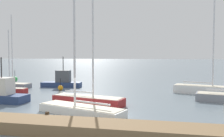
{
  "coord_description": "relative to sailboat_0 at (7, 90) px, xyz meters",
  "views": [
    {
      "loc": [
        6.4,
        -15.25,
        4.02
      ],
      "look_at": [
        0.0,
        15.84,
        2.33
      ],
      "focal_mm": 37.91,
      "sensor_mm": 36.0,
      "label": 1
    }
  ],
  "objects": [
    {
      "name": "ground_plane",
      "position": [
        9.75,
        -7.13,
        -0.39
      ],
      "size": [
        600.0,
        600.0,
        0.0
      ],
      "primitive_type": "plane",
      "color": "slate"
    },
    {
      "name": "sailboat_0",
      "position": [
        0.0,
        0.0,
        0.0
      ],
      "size": [
        4.46,
        1.25,
        6.78
      ],
      "rotation": [
        0.0,
        0.0,
        0.05
      ],
      "color": "maroon",
      "rests_on": "ground_plane"
    },
    {
      "name": "dock_pier",
      "position": [
        9.75,
        -10.98,
        -0.06
      ],
      "size": [
        24.53,
        2.17,
        0.79
      ],
      "color": "olive",
      "rests_on": "ground_plane"
    },
    {
      "name": "channel_buoy_0",
      "position": [
        -6.17,
        10.62,
        0.02
      ],
      "size": [
        0.79,
        0.79,
        1.77
      ],
      "color": "green",
      "rests_on": "ground_plane"
    },
    {
      "name": "fishing_boat_2",
      "position": [
        2.5,
        -4.33,
        0.35
      ],
      "size": [
        5.11,
        1.96,
        3.9
      ],
      "rotation": [
        0.0,
        0.0,
        -0.05
      ],
      "color": "navy",
      "rests_on": "ground_plane"
    },
    {
      "name": "sailboat_6",
      "position": [
        20.98,
        3.84,
        0.23
      ],
      "size": [
        6.92,
        3.55,
        12.13
      ],
      "rotation": [
        0.0,
        0.0,
        -0.29
      ],
      "color": "white",
      "rests_on": "ground_plane"
    },
    {
      "name": "sailboat_5",
      "position": [
        10.81,
        -7.12,
        0.06
      ],
      "size": [
        6.59,
        3.69,
        9.0
      ],
      "rotation": [
        0.0,
        0.0,
        2.8
      ],
      "color": "white",
      "rests_on": "ground_plane"
    },
    {
      "name": "fishing_boat_1",
      "position": [
        3.74,
        6.0,
        0.36
      ],
      "size": [
        5.19,
        1.93,
        3.94
      ],
      "rotation": [
        0.0,
        0.0,
        0.1
      ],
      "color": "navy",
      "rests_on": "ground_plane"
    },
    {
      "name": "sailboat_2",
      "position": [
        -2.57,
        4.23,
        0.04
      ],
      "size": [
        5.52,
        2.03,
        9.18
      ],
      "rotation": [
        0.0,
        0.0,
        -0.09
      ],
      "color": "gray",
      "rests_on": "ground_plane"
    },
    {
      "name": "sailboat_1",
      "position": [
        10.3,
        -3.81,
        0.18
      ],
      "size": [
        6.37,
        3.04,
        12.17
      ],
      "rotation": [
        0.0,
        0.0,
        -0.25
      ],
      "color": "maroon",
      "rests_on": "ground_plane"
    },
    {
      "name": "channel_buoy_1",
      "position": [
        4.73,
        3.25,
        -0.08
      ],
      "size": [
        0.6,
        0.6,
        1.42
      ],
      "color": "orange",
      "rests_on": "ground_plane"
    }
  ]
}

